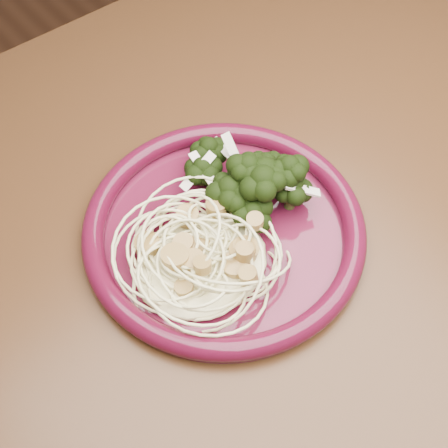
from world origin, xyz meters
TOP-DOWN VIEW (x-y plane):
  - dining_table at (0.00, 0.00)m, footprint 1.20×0.80m
  - dinner_plate at (0.06, -0.01)m, footprint 0.38×0.38m
  - spaghetti_pile at (0.02, -0.03)m, footprint 0.17×0.16m
  - scallop_cluster at (0.02, -0.03)m, footprint 0.17×0.17m
  - broccoli_pile at (0.12, 0.01)m, footprint 0.15×0.18m
  - onion_garnish at (0.12, 0.01)m, footprint 0.10×0.12m

SIDE VIEW (x-z plane):
  - dining_table at x=0.00m, z-range 0.28..1.03m
  - dinner_plate at x=0.06m, z-range 0.75..0.77m
  - spaghetti_pile at x=0.02m, z-range 0.76..0.79m
  - broccoli_pile at x=0.12m, z-range 0.76..0.81m
  - scallop_cluster at x=0.02m, z-range 0.79..0.83m
  - onion_garnish at x=0.12m, z-range 0.79..0.84m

